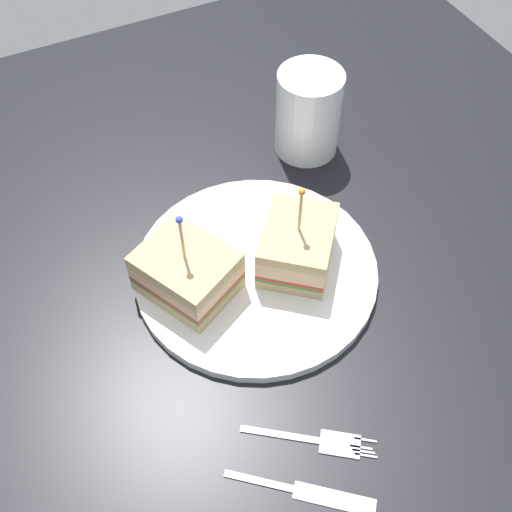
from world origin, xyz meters
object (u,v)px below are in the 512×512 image
object	(u,v)px
sandwich_half_front	(297,245)
sandwich_half_back	(187,272)
drink_glass	(308,117)
fork	(324,441)
knife	(309,493)
plate	(256,271)

from	to	relation	value
sandwich_half_front	sandwich_half_back	size ratio (longest dim) A/B	0.99
drink_glass	fork	world-z (taller)	drink_glass
fork	drink_glass	bearing A→B (deg)	153.64
sandwich_half_front	sandwich_half_back	xyz separation A→B (cm)	(-1.87, -11.51, -0.05)
sandwich_half_front	knife	distance (cm)	24.11
sandwich_half_front	knife	world-z (taller)	sandwich_half_front
drink_glass	sandwich_half_back	bearing A→B (deg)	-56.67
sandwich_half_back	drink_glass	world-z (taller)	sandwich_half_back
plate	sandwich_half_back	xyz separation A→B (cm)	(-0.81, -7.28, 3.16)
fork	sandwich_half_back	bearing A→B (deg)	-167.16
plate	sandwich_half_front	bearing A→B (deg)	75.88
fork	knife	distance (cm)	4.73
plate	drink_glass	world-z (taller)	drink_glass
fork	knife	size ratio (longest dim) A/B	0.98
knife	drink_glass	bearing A→B (deg)	151.58
plate	sandwich_half_front	size ratio (longest dim) A/B	2.28
plate	sandwich_half_front	world-z (taller)	sandwich_half_front
sandwich_half_back	knife	xyz separation A→B (cm)	(23.37, 1.21, -3.54)
sandwich_half_front	fork	xyz separation A→B (cm)	(18.18, -6.94, -3.58)
sandwich_half_front	sandwich_half_back	world-z (taller)	same
sandwich_half_back	knife	bearing A→B (deg)	2.96
knife	plate	bearing A→B (deg)	164.94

